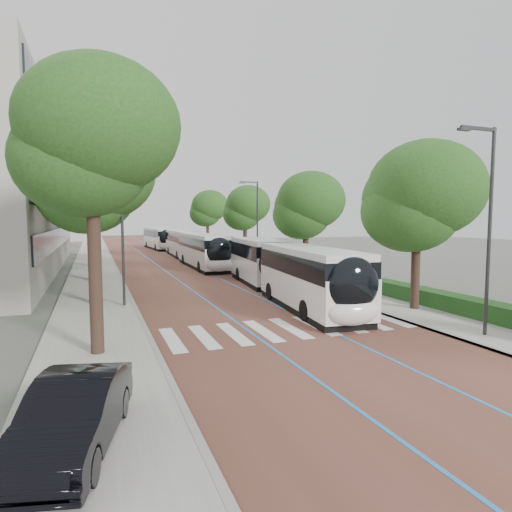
{
  "coord_description": "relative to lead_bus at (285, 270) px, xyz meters",
  "views": [
    {
      "loc": [
        -7.52,
        -15.22,
        4.68
      ],
      "look_at": [
        1.74,
        9.08,
        2.4
      ],
      "focal_mm": 30.0,
      "sensor_mm": 36.0,
      "label": 1
    }
  ],
  "objects": [
    {
      "name": "kerb_right",
      "position": [
        2.47,
        32.16,
        -1.57
      ],
      "size": [
        0.2,
        140.0,
        0.14
      ],
      "primitive_type": "cube",
      "color": "gray",
      "rests_on": "ground"
    },
    {
      "name": "trees_right",
      "position": [
        4.57,
        12.17,
        3.98
      ],
      "size": [
        5.72,
        47.45,
        8.12
      ],
      "color": "black",
      "rests_on": "ground"
    },
    {
      "name": "bus_queued_1",
      "position": [
        -0.41,
        28.94,
        -0.0
      ],
      "size": [
        2.88,
        12.47,
        3.2
      ],
      "rotation": [
        0.0,
        0.0,
        -0.03
      ],
      "color": "white",
      "rests_on": "ground"
    },
    {
      "name": "zebra_crossing",
      "position": [
        -2.93,
        -6.84,
        -1.6
      ],
      "size": [
        10.55,
        3.6,
        0.01
      ],
      "color": "silver",
      "rests_on": "ground"
    },
    {
      "name": "lane_line_right",
      "position": [
        -1.53,
        32.16,
        -1.6
      ],
      "size": [
        0.12,
        126.0,
        0.01
      ],
      "primitive_type": "cube",
      "color": "#287BC9",
      "rests_on": "road"
    },
    {
      "name": "streetlight_near",
      "position": [
        3.49,
        -10.84,
        3.19
      ],
      "size": [
        1.82,
        0.2,
        8.0
      ],
      "color": "#2B2B2E",
      "rests_on": "sidewalk_right"
    },
    {
      "name": "hedge",
      "position": [
        5.97,
        -7.84,
        -1.11
      ],
      "size": [
        1.2,
        14.0,
        0.8
      ],
      "primitive_type": "cube",
      "color": "#1D4016",
      "rests_on": "sidewalk_right"
    },
    {
      "name": "trees_left",
      "position": [
        -10.63,
        16.92,
        4.95
      ],
      "size": [
        6.15,
        60.42,
        9.28
      ],
      "color": "black",
      "rests_on": "ground"
    },
    {
      "name": "lead_bus",
      "position": [
        0.0,
        0.0,
        0.0
      ],
      "size": [
        4.23,
        18.55,
        3.2
      ],
      "rotation": [
        0.0,
        0.0,
        -0.1
      ],
      "color": "black",
      "rests_on": "ground"
    },
    {
      "name": "sidewalk_left",
      "position": [
        -10.63,
        32.16,
        -1.57
      ],
      "size": [
        4.0,
        140.0,
        0.12
      ],
      "primitive_type": "cube",
      "color": "gray",
      "rests_on": "ground"
    },
    {
      "name": "bus_queued_2",
      "position": [
        -1.2,
        43.42,
        -0.0
      ],
      "size": [
        3.24,
        12.52,
        3.2
      ],
      "rotation": [
        0.0,
        0.0,
        0.06
      ],
      "color": "white",
      "rests_on": "ground"
    },
    {
      "name": "kerb_left",
      "position": [
        -8.73,
        32.16,
        -1.57
      ],
      "size": [
        0.2,
        140.0,
        0.14
      ],
      "primitive_type": "cube",
      "color": "gray",
      "rests_on": "ground"
    },
    {
      "name": "lane_line_left",
      "position": [
        -4.73,
        32.16,
        -1.6
      ],
      "size": [
        0.12,
        126.0,
        0.01
      ],
      "primitive_type": "cube",
      "color": "#287BC9",
      "rests_on": "road"
    },
    {
      "name": "streetlight_far",
      "position": [
        3.49,
        14.16,
        3.19
      ],
      "size": [
        1.82,
        0.2,
        8.0
      ],
      "color": "#2B2B2E",
      "rests_on": "sidewalk_right"
    },
    {
      "name": "bus_queued_0",
      "position": [
        -0.89,
        16.32,
        -0.0
      ],
      "size": [
        2.65,
        12.42,
        3.2
      ],
      "rotation": [
        0.0,
        0.0,
        -0.01
      ],
      "color": "white",
      "rests_on": "ground"
    },
    {
      "name": "ground",
      "position": [
        -3.13,
        -7.84,
        -1.63
      ],
      "size": [
        160.0,
        160.0,
        0.0
      ],
      "primitive_type": "plane",
      "color": "#51544C",
      "rests_on": "ground"
    },
    {
      "name": "parked_car",
      "position": [
        -11.12,
        -14.21,
        -0.79
      ],
      "size": [
        2.57,
        4.59,
        1.43
      ],
      "primitive_type": "imported",
      "rotation": [
        0.0,
        0.0,
        -0.26
      ],
      "color": "black",
      "rests_on": "sidewalk_left"
    },
    {
      "name": "road",
      "position": [
        -3.13,
        32.16,
        -1.62
      ],
      "size": [
        11.0,
        140.0,
        0.02
      ],
      "primitive_type": "cube",
      "color": "brown",
      "rests_on": "ground"
    },
    {
      "name": "sidewalk_right",
      "position": [
        4.37,
        32.16,
        -1.57
      ],
      "size": [
        4.0,
        140.0,
        0.12
      ],
      "primitive_type": "cube",
      "color": "gray",
      "rests_on": "ground"
    },
    {
      "name": "lamp_post_left",
      "position": [
        -9.23,
        0.16,
        2.49
      ],
      "size": [
        0.14,
        0.14,
        8.0
      ],
      "primitive_type": "cylinder",
      "color": "#2B2B2E",
      "rests_on": "sidewalk_left"
    }
  ]
}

